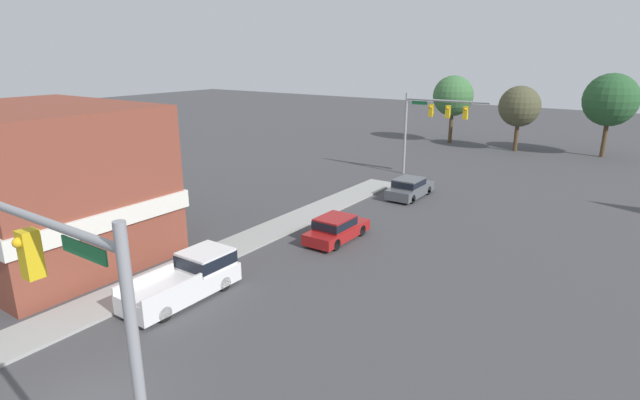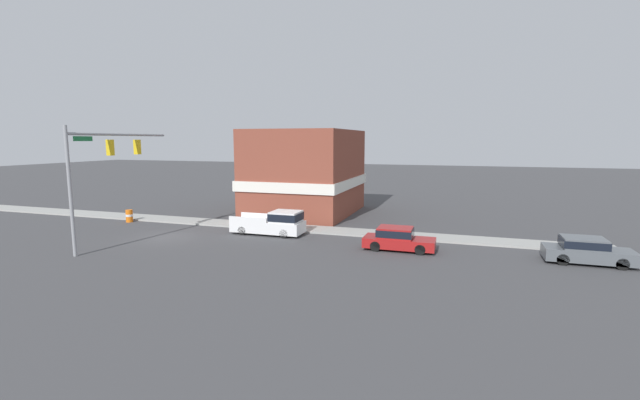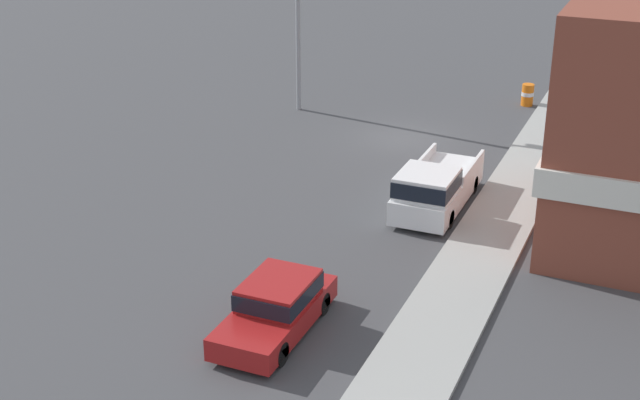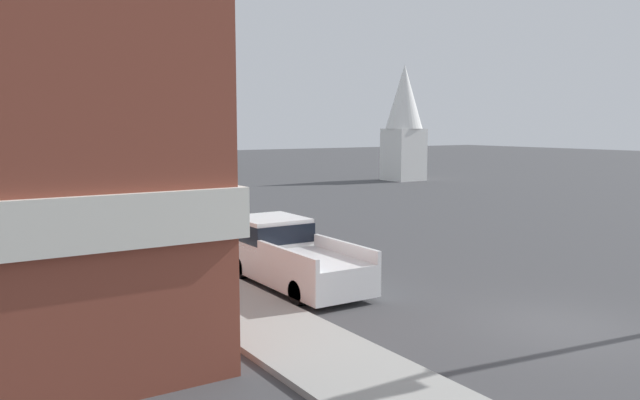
% 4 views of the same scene
% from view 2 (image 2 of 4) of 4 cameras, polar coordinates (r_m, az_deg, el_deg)
% --- Properties ---
extents(ground_plane, '(200.00, 200.00, 0.00)m').
position_cam_2_polar(ground_plane, '(33.22, -19.63, -4.70)').
color(ground_plane, '#424244').
extents(sidewalk_curb, '(2.40, 60.00, 0.14)m').
position_cam_2_polar(sidewalk_curb, '(37.75, -14.33, -2.89)').
color(sidewalk_curb, '#9E9E99').
rests_on(sidewalk_curb, ground).
extents(near_signal_assembly, '(8.82, 0.49, 7.91)m').
position_cam_2_polar(near_signal_assembly, '(31.29, -26.95, 4.86)').
color(near_signal_assembly, gray).
rests_on(near_signal_assembly, ground).
extents(car_lead, '(1.85, 4.51, 1.48)m').
position_cam_2_polar(car_lead, '(28.05, 10.29, -5.04)').
color(car_lead, black).
rests_on(car_lead, ground).
extents(car_second_ahead, '(1.93, 4.65, 1.49)m').
position_cam_2_polar(car_second_ahead, '(29.02, 31.96, -5.68)').
color(car_second_ahead, black).
rests_on(car_second_ahead, ground).
extents(pickup_truck_parked, '(2.00, 5.45, 1.82)m').
position_cam_2_polar(pickup_truck_parked, '(32.21, -6.16, -3.03)').
color(pickup_truck_parked, black).
rests_on(pickup_truck_parked, ground).
extents(construction_barrel, '(0.59, 0.59, 1.07)m').
position_cam_2_polar(construction_barrel, '(40.49, -24.08, -1.94)').
color(construction_barrel, orange).
rests_on(construction_barrel, ground).
extents(corner_brick_building, '(11.85, 9.27, 7.98)m').
position_cam_2_polar(corner_brick_building, '(41.30, -1.91, 3.61)').
color(corner_brick_building, brown).
rests_on(corner_brick_building, ground).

